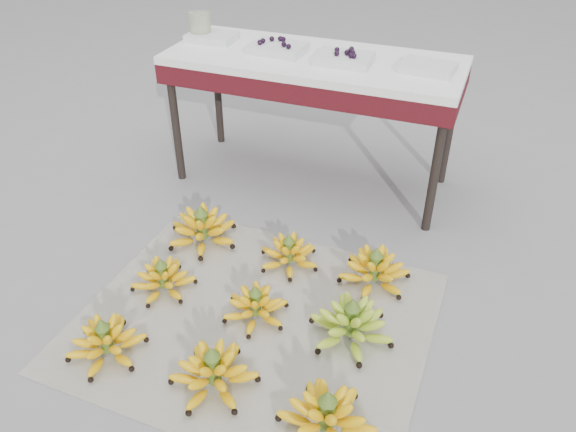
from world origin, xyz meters
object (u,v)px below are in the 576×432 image
(bunch_front_center, at_px, (214,372))
(vendor_table, at_px, (314,72))
(bunch_back_left, at_px, (202,229))
(tray_far_left, at_px, (212,37))
(newspaper_mat, at_px, (254,320))
(glass_jar, at_px, (200,26))
(bunch_back_right, at_px, (375,270))
(tray_left, at_px, (278,48))
(bunch_mid_left, at_px, (163,279))
(bunch_back_center, at_px, (289,254))
(bunch_front_left, at_px, (106,342))
(bunch_mid_center, at_px, (256,306))
(tray_right, at_px, (344,58))
(bunch_front_right, at_px, (327,418))
(bunch_mid_right, at_px, (351,324))
(tray_far_right, at_px, (428,67))

(bunch_front_center, relative_size, vendor_table, 0.26)
(bunch_back_left, xyz_separation_m, tray_far_left, (-0.27, 0.72, 0.60))
(newspaper_mat, distance_m, glass_jar, 1.49)
(bunch_back_left, distance_m, tray_far_left, 0.97)
(bunch_back_right, bearing_deg, tray_left, 128.87)
(bunch_mid_left, xyz_separation_m, bunch_back_center, (0.40, 0.32, 0.00))
(bunch_back_right, bearing_deg, bunch_front_center, -124.36)
(bunch_back_left, height_order, tray_left, tray_left)
(bunch_front_left, bearing_deg, bunch_back_left, 71.71)
(bunch_mid_left, height_order, vendor_table, vendor_table)
(glass_jar, bearing_deg, tray_far_left, -1.89)
(bunch_back_center, relative_size, tray_left, 1.28)
(bunch_back_right, xyz_separation_m, tray_left, (-0.67, 0.66, 0.61))
(newspaper_mat, relative_size, bunch_mid_center, 3.97)
(bunch_back_right, relative_size, tray_far_left, 1.36)
(bunch_mid_center, distance_m, tray_right, 1.16)
(bunch_mid_left, relative_size, tray_right, 1.05)
(bunch_front_center, distance_m, bunch_mid_left, 0.53)
(bunch_front_right, relative_size, bunch_back_left, 0.96)
(tray_left, bearing_deg, bunch_back_left, -97.61)
(bunch_mid_center, distance_m, tray_left, 1.22)
(bunch_front_left, relative_size, tray_far_left, 1.46)
(bunch_front_left, xyz_separation_m, bunch_front_center, (0.40, 0.01, 0.00))
(newspaper_mat, xyz_separation_m, glass_jar, (-0.74, 1.08, 0.71))
(bunch_back_right, bearing_deg, bunch_mid_center, -142.53)
(newspaper_mat, xyz_separation_m, vendor_table, (-0.14, 1.04, 0.57))
(bunch_mid_center, bearing_deg, bunch_mid_right, -16.51)
(bunch_mid_center, height_order, tray_far_left, tray_far_left)
(bunch_back_center, height_order, tray_far_left, tray_far_left)
(bunch_front_left, bearing_deg, bunch_mid_center, 22.37)
(tray_right, bearing_deg, bunch_mid_center, -90.69)
(bunch_back_right, relative_size, tray_far_right, 1.33)
(newspaper_mat, bearing_deg, tray_right, 89.38)
(newspaper_mat, bearing_deg, bunch_front_left, -140.86)
(bunch_front_left, height_order, bunch_back_right, bunch_back_right)
(vendor_table, bearing_deg, bunch_front_right, -69.04)
(newspaper_mat, xyz_separation_m, bunch_back_right, (0.36, 0.37, 0.06))
(vendor_table, bearing_deg, tray_left, -176.24)
(bunch_front_center, bearing_deg, bunch_back_right, 47.92)
(glass_jar, bearing_deg, bunch_front_right, -51.63)
(bunch_back_right, xyz_separation_m, tray_far_left, (-1.04, 0.71, 0.60))
(bunch_back_right, height_order, tray_right, tray_right)
(tray_left, bearing_deg, glass_jar, 173.45)
(bunch_mid_center, xyz_separation_m, bunch_back_center, (0.00, 0.33, 0.00))
(bunch_back_right, relative_size, glass_jar, 2.45)
(tray_far_left, bearing_deg, bunch_front_center, -64.00)
(bunch_mid_left, distance_m, vendor_table, 1.17)
(bunch_mid_left, relative_size, bunch_mid_center, 0.82)
(bunch_mid_right, height_order, bunch_back_right, bunch_mid_right)
(bunch_mid_center, height_order, tray_right, tray_right)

